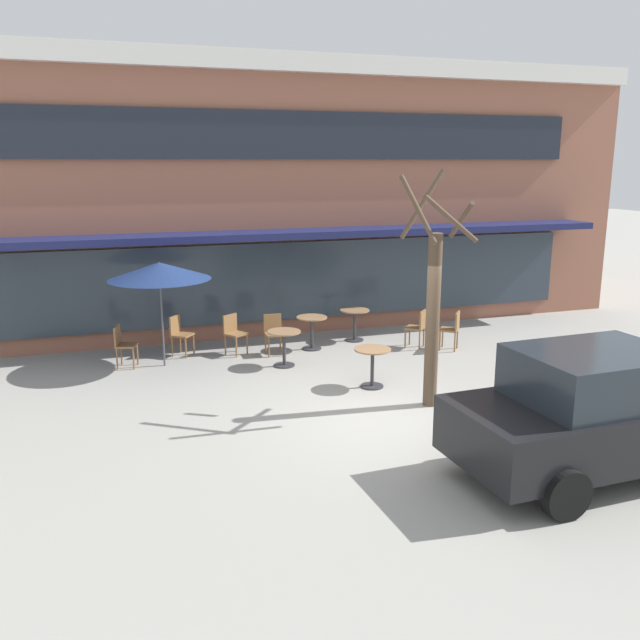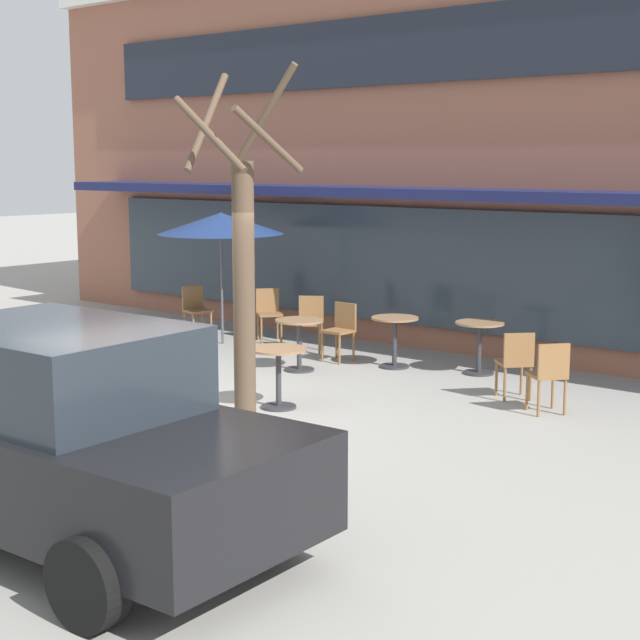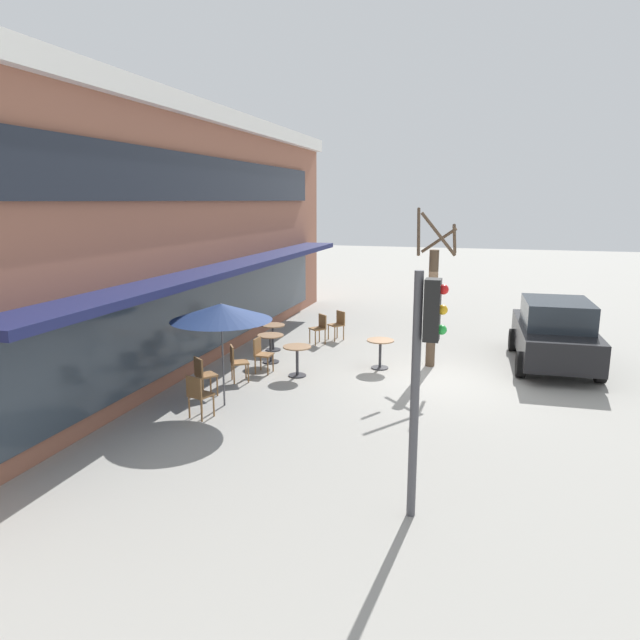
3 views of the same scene
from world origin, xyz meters
The scene contains 15 objects.
ground_plane centered at (0.00, 0.00, 0.00)m, with size 80.00×80.00×0.00m, color #9E9B93.
building_facade centered at (0.00, 9.96, 3.34)m, with size 18.86×9.10×6.67m.
cafe_table_near_wall centered at (1.30, 4.89, 0.52)m, with size 0.70×0.70×0.76m.
cafe_table_streetside centered at (-0.86, 3.42, 0.52)m, with size 0.70×0.70×0.76m.
cafe_table_by_tree centered at (0.10, 4.49, 0.52)m, with size 0.70×0.70×0.76m.
cafe_table_mid_patio centered at (0.37, 1.58, 0.52)m, with size 0.70×0.70×0.76m.
patio_umbrella_green_folded centered at (-3.26, 4.25, 2.02)m, with size 2.10×2.10×2.20m.
cafe_chair_0 centered at (-0.83, 4.39, 0.53)m, with size 0.41×0.41×0.89m.
cafe_chair_1 centered at (3.11, 3.41, 0.53)m, with size 0.56×0.56×0.89m.
cafe_chair_2 centered at (-2.84, 4.95, 0.53)m, with size 0.56×0.56×0.89m.
cafe_chair_3 centered at (-1.68, 4.67, 0.53)m, with size 0.55×0.55×0.89m.
cafe_chair_4 centered at (-4.07, 4.41, 0.53)m, with size 0.50×0.50×0.89m.
cafe_chair_5 centered at (2.45, 3.82, 0.53)m, with size 0.57×0.57×0.89m.
parked_sedan centered at (1.91, -2.73, 0.88)m, with size 4.26×2.13×1.76m.
street_tree centered at (0.95, 0.35, 1.81)m, with size 1.11×1.08×4.09m.
Camera 1 is at (-4.48, -9.79, 4.23)m, focal length 38.00 mm.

